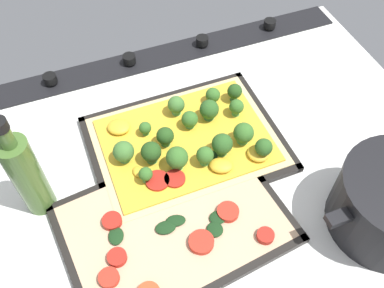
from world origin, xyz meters
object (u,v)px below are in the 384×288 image
object	(u,v)px
broccoli_pizza	(189,139)
oil_bottle	(27,174)
veggie_pizza_back	(174,223)
baking_tray_back	(174,225)
baking_tray_front	(186,145)

from	to	relation	value
broccoli_pizza	oil_bottle	bearing A→B (deg)	4.60
veggie_pizza_back	broccoli_pizza	bearing A→B (deg)	-119.65
veggie_pizza_back	oil_bottle	bearing A→B (deg)	-32.07
veggie_pizza_back	oil_bottle	xyz separation A→B (cm)	(19.47, -12.20, 7.78)
baking_tray_back	baking_tray_front	bearing A→B (deg)	-117.28
broccoli_pizza	veggie_pizza_back	distance (cm)	16.64
baking_tray_front	veggie_pizza_back	size ratio (longest dim) A/B	0.99
oil_bottle	baking_tray_back	bearing A→B (deg)	148.22
baking_tray_front	oil_bottle	distance (cm)	28.59
oil_bottle	baking_tray_front	bearing A→B (deg)	-174.37
broccoli_pizza	veggie_pizza_back	world-z (taller)	broccoli_pizza
baking_tray_front	broccoli_pizza	world-z (taller)	broccoli_pizza
baking_tray_back	veggie_pizza_back	distance (cm)	0.74
baking_tray_back	veggie_pizza_back	size ratio (longest dim) A/B	1.07
broccoli_pizza	oil_bottle	size ratio (longest dim) A/B	1.52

